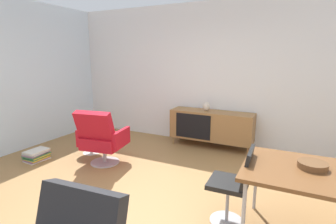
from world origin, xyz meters
TOP-DOWN VIEW (x-y plane):
  - ground_plane at (0.00, 0.00)m, footprint 8.32×8.32m
  - wall_back at (0.00, 2.60)m, footprint 6.80×0.12m
  - sideboard at (0.06, 2.30)m, footprint 1.60×0.45m
  - vase_cobalt at (-0.05, 2.30)m, footprint 0.13×0.13m
  - wooden_bowl_on_table at (1.68, 0.14)m, footprint 0.26×0.26m
  - dining_chair_near_window at (0.99, 0.07)m, footprint 0.44×0.41m
  - lounge_chair_red at (-1.29, 0.68)m, footprint 0.79×0.74m
  - side_table_round at (-1.84, 1.01)m, footprint 0.44×0.44m
  - fruit_bowl at (-1.84, 1.01)m, footprint 0.20×0.20m
  - magazine_stack at (-2.43, 0.31)m, footprint 0.31×0.39m

SIDE VIEW (x-z plane):
  - ground_plane at x=0.00m, z-range 0.00..0.00m
  - magazine_stack at x=-2.43m, z-range 0.00..0.18m
  - side_table_round at x=-1.84m, z-range 0.06..0.58m
  - sideboard at x=0.06m, z-range 0.08..0.80m
  - lounge_chair_red at x=-1.29m, z-range -0.01..0.94m
  - dining_chair_near_window at x=0.99m, z-range 0.04..0.90m
  - fruit_bowl at x=-1.84m, z-range 0.51..0.61m
  - wooden_bowl_on_table at x=1.68m, z-range 0.74..0.80m
  - vase_cobalt at x=-0.05m, z-range 0.72..0.90m
  - wall_back at x=0.00m, z-range 0.00..2.80m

